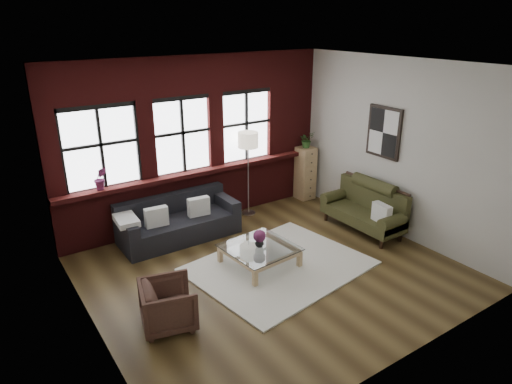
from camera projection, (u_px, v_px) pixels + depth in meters
floor at (272, 271)px, 7.33m from camera, size 5.50×5.50×0.00m
ceiling at (275, 66)px, 6.18m from camera, size 5.50×5.50×0.00m
wall_back at (196, 141)px, 8.69m from camera, size 5.50×0.00×5.50m
wall_front at (412, 241)px, 4.82m from camera, size 5.50×0.00×5.50m
wall_left at (83, 220)px, 5.32m from camera, size 0.00×5.00×5.00m
wall_right at (397, 149)px, 8.19m from camera, size 0.00×5.00×5.00m
brick_backwall at (197, 142)px, 8.64m from camera, size 5.50×0.12×3.20m
sill_ledge at (201, 171)px, 8.77m from camera, size 5.50×0.30×0.08m
window_left at (101, 149)px, 7.65m from camera, size 1.38×0.10×1.50m
window_mid at (182, 136)px, 8.44m from camera, size 1.38×0.10×1.50m
window_right at (246, 127)px, 9.17m from camera, size 1.38×0.10×1.50m
wall_poster at (384, 132)px, 8.32m from camera, size 0.05×0.74×0.94m
shag_rug at (279, 266)px, 7.44m from camera, size 2.96×2.47×0.03m
dark_sofa at (179, 219)px, 8.29m from camera, size 2.15×0.87×0.78m
pillow_a at (156, 217)px, 7.90m from camera, size 0.41×0.17×0.34m
pillow_b at (199, 207)px, 8.33m from camera, size 0.41×0.18×0.34m
vintage_settee at (363, 209)px, 8.57m from camera, size 0.75×1.68×0.90m
pillow_settee at (382, 213)px, 8.09m from camera, size 0.18×0.39×0.34m
armchair at (168, 305)px, 5.93m from camera, size 0.84×0.83×0.63m
coffee_table at (259, 256)px, 7.44m from camera, size 1.13×1.13×0.35m
vase at (260, 243)px, 7.35m from camera, size 0.18×0.18×0.15m
flowers at (260, 236)px, 7.31m from camera, size 0.21×0.21×0.21m
drawer_chest at (305, 173)px, 10.09m from camera, size 0.36×0.36×1.17m
potted_plant_top at (307, 140)px, 9.82m from camera, size 0.31×0.27×0.35m
floor_lamp at (248, 171)px, 9.14m from camera, size 0.40×0.40×1.87m
sill_plant at (100, 178)px, 7.67m from camera, size 0.24×0.21×0.39m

